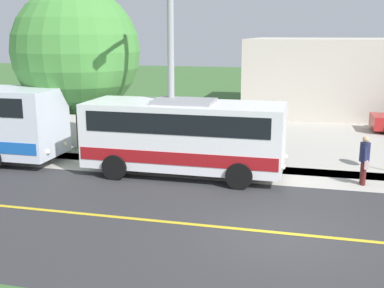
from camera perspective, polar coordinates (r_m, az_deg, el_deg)
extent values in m
plane|color=#3D6633|center=(12.80, 10.52, -10.41)|extent=(120.00, 120.00, 0.00)
cube|color=#333335|center=(12.80, 10.52, -10.40)|extent=(8.00, 100.00, 0.01)
cube|color=#B2ADA3|center=(17.69, 11.60, -3.76)|extent=(2.40, 100.00, 0.01)
cube|color=#B2ADA3|center=(24.79, 19.30, 0.61)|extent=(14.00, 36.00, 0.01)
cube|color=gold|center=(12.80, 10.52, -10.38)|extent=(0.16, 100.00, 0.00)
cube|color=white|center=(17.26, -0.92, 1.18)|extent=(2.55, 7.10, 2.28)
cube|color=maroon|center=(17.39, -0.91, -0.72)|extent=(2.59, 6.96, 0.44)
cube|color=black|center=(17.14, -0.93, 3.10)|extent=(2.59, 6.39, 0.70)
cube|color=gray|center=(17.05, -0.93, 5.12)|extent=(1.53, 2.13, 0.12)
cylinder|color=black|center=(18.31, 6.80, -1.55)|extent=(0.25, 0.90, 0.90)
cylinder|color=black|center=(15.88, 5.63, -3.83)|extent=(0.25, 0.90, 0.90)
cylinder|color=black|center=(19.32, -6.26, -0.76)|extent=(0.25, 0.90, 0.90)
cylinder|color=black|center=(17.04, -9.20, -2.75)|extent=(0.25, 0.90, 0.90)
sphere|color=#F2EACC|center=(17.59, 11.01, -1.48)|extent=(0.20, 0.20, 0.20)
sphere|color=#F2EACC|center=(16.23, 10.74, -2.70)|extent=(0.20, 0.20, 0.20)
cylinder|color=black|center=(21.42, -19.02, -0.03)|extent=(0.25, 0.90, 0.90)
sphere|color=#F2EACC|center=(19.86, -14.89, -0.01)|extent=(0.20, 0.20, 0.20)
sphere|color=#F2EACC|center=(18.74, -16.82, -0.90)|extent=(0.20, 0.20, 0.20)
cylinder|color=#4C1919|center=(17.42, 19.69, -3.16)|extent=(0.18, 0.18, 0.82)
cylinder|color=#4C1919|center=(17.23, 19.76, -3.34)|extent=(0.18, 0.18, 0.82)
cylinder|color=#1E2347|center=(17.15, 19.91, -0.90)|extent=(0.34, 0.34, 0.65)
sphere|color=tan|center=(17.05, 20.03, 0.51)|extent=(0.22, 0.22, 0.22)
cylinder|color=#1E2347|center=(17.31, 19.86, -0.65)|extent=(0.27, 0.10, 0.58)
cube|color=beige|center=(17.49, 19.90, -1.92)|extent=(0.20, 0.12, 0.28)
cylinder|color=#1E2347|center=(16.96, 19.98, -0.94)|extent=(0.27, 0.10, 0.58)
cube|color=beige|center=(16.99, 20.06, -2.37)|extent=(0.20, 0.12, 0.28)
cylinder|color=#9E9EA3|center=(17.50, -2.53, 8.83)|extent=(0.24, 0.24, 7.51)
cylinder|color=brown|center=(21.90, -13.18, 2.40)|extent=(0.36, 0.36, 2.22)
sphere|color=#478C3D|center=(21.56, -13.63, 10.70)|extent=(5.48, 5.48, 5.48)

